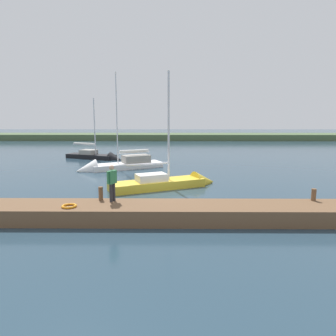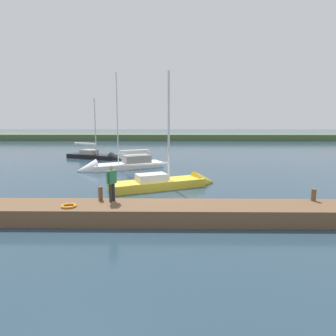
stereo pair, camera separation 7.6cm
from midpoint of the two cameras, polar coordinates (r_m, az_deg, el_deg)
ground_plane at (r=18.34m, az=-0.55°, el=-5.05°), size 200.00×200.00×0.00m
far_shoreline at (r=63.68m, az=0.22°, el=5.41°), size 180.00×8.00×2.40m
dock_pier at (r=13.80m, az=-0.91°, el=-8.41°), size 20.12×2.11×0.74m
mooring_post_near at (r=15.81m, az=25.69°, el=-4.57°), size 0.22×0.22×0.57m
mooring_post_far at (r=14.70m, az=-12.73°, el=-4.72°), size 0.21×0.21×0.64m
life_ring_buoy at (r=14.00m, az=-18.32°, el=-6.83°), size 0.66×0.66×0.10m
sailboat_inner_slip at (r=20.27m, az=0.45°, el=-3.13°), size 7.49×4.59×8.28m
sailboat_outer_mooring at (r=34.89m, az=-13.26°, el=1.90°), size 7.08×4.16×7.48m
sailboat_behind_pier at (r=27.61m, az=-9.93°, el=0.21°), size 7.79×5.23×9.36m
person_on_dock at (r=14.21m, az=-10.68°, el=-2.34°), size 0.42×0.58×1.72m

